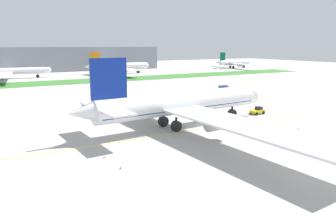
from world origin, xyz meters
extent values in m
plane|color=#ADAAA5|center=(0.00, 0.00, 0.00)|extent=(600.00, 600.00, 0.00)
cube|color=yellow|center=(0.00, -2.61, 0.00)|extent=(280.00, 0.36, 0.01)
cube|color=#38722D|center=(0.00, 113.23, 0.05)|extent=(320.00, 24.00, 0.10)
cylinder|color=white|center=(-3.94, 1.78, 5.88)|extent=(43.99, 8.12, 5.23)
cube|color=navy|center=(-3.94, 1.78, 4.97)|extent=(42.22, 7.58, 0.63)
sphere|color=white|center=(19.31, 3.32, 5.88)|extent=(4.97, 4.97, 4.97)
cone|color=white|center=(-28.11, 0.17, 6.27)|extent=(6.03, 4.81, 4.44)
cube|color=navy|center=(-22.28, 0.56, 12.68)|extent=(7.89, 1.04, 8.36)
cube|color=white|center=(-23.50, 5.72, 6.66)|extent=(5.36, 8.66, 0.37)
cube|color=white|center=(-22.80, -4.71, 6.66)|extent=(5.36, 8.66, 0.37)
cube|color=white|center=(-7.61, 23.88, 5.23)|extent=(12.21, 39.92, 0.42)
cube|color=white|center=(-4.65, -20.62, 5.23)|extent=(12.21, 39.92, 0.42)
cylinder|color=#B7BABF|center=(-5.71, 15.13, 3.65)|extent=(5.15, 3.20, 2.87)
cylinder|color=black|center=(-3.23, 15.29, 3.65)|extent=(0.63, 3.04, 3.02)
cylinder|color=#B7BABF|center=(-3.93, -11.69, 3.65)|extent=(5.15, 3.20, 2.87)
cylinder|color=black|center=(-1.45, -11.53, 3.65)|extent=(0.63, 3.04, 3.02)
cylinder|color=black|center=(12.64, 2.88, 2.25)|extent=(0.55, 0.55, 2.03)
cylinder|color=black|center=(12.64, 2.88, 1.24)|extent=(2.55, 1.28, 2.48)
cylinder|color=black|center=(-7.62, 4.28, 2.25)|extent=(0.55, 0.55, 2.03)
cylinder|color=black|center=(-7.62, 4.28, 1.24)|extent=(2.55, 1.28, 2.48)
cylinder|color=black|center=(-7.25, -1.19, 2.25)|extent=(0.55, 0.55, 2.03)
cylinder|color=black|center=(-7.25, -1.19, 1.24)|extent=(2.55, 1.28, 2.48)
cube|color=black|center=(18.53, 3.27, 6.53)|extent=(2.09, 4.03, 0.94)
sphere|color=black|center=(-20.70, 3.23, 6.35)|extent=(0.37, 0.37, 0.37)
sphere|color=black|center=(-15.96, 3.55, 6.35)|extent=(0.37, 0.37, 0.37)
sphere|color=black|center=(-11.22, 3.86, 6.35)|extent=(0.37, 0.37, 0.37)
sphere|color=black|center=(-6.48, 4.18, 6.35)|extent=(0.37, 0.37, 0.37)
sphere|color=black|center=(-1.74, 4.49, 6.35)|extent=(0.37, 0.37, 0.37)
sphere|color=black|center=(2.99, 4.81, 6.35)|extent=(0.37, 0.37, 0.37)
sphere|color=black|center=(7.73, 5.12, 6.35)|extent=(0.37, 0.37, 0.37)
sphere|color=black|center=(12.47, 5.44, 6.35)|extent=(0.37, 0.37, 0.37)
cube|color=yellow|center=(22.51, 3.54, 0.83)|extent=(4.27, 2.48, 0.77)
cube|color=black|center=(23.13, 3.58, 1.67)|extent=(1.60, 1.78, 0.90)
cylinder|color=black|center=(19.54, 3.34, 0.60)|extent=(1.80, 0.24, 0.12)
cylinder|color=black|center=(21.13, 2.34, 0.45)|extent=(0.92, 0.41, 0.90)
cylinder|color=black|center=(20.99, 4.54, 0.45)|extent=(0.92, 0.41, 0.90)
cylinder|color=black|center=(24.02, 2.53, 0.45)|extent=(0.92, 0.41, 0.90)
cylinder|color=black|center=(23.88, 4.73, 0.45)|extent=(0.92, 0.41, 0.90)
cylinder|color=black|center=(6.20, -7.03, 0.42)|extent=(0.12, 0.12, 0.84)
cylinder|color=#BFE519|center=(6.07, -6.97, 1.10)|extent=(0.10, 0.10, 0.53)
cylinder|color=black|center=(6.38, -7.11, 0.42)|extent=(0.12, 0.12, 0.84)
cylinder|color=#BFE519|center=(6.51, -7.17, 1.10)|extent=(0.10, 0.10, 0.53)
cube|color=#BFE519|center=(6.29, -7.07, 1.13)|extent=(0.50, 0.41, 0.59)
sphere|color=tan|center=(6.29, -7.07, 1.55)|extent=(0.23, 0.23, 0.23)
cube|color=#F2590C|center=(-27.40, -10.33, 0.01)|extent=(0.36, 0.36, 0.03)
cone|color=#F2590C|center=(-27.40, -10.33, 0.31)|extent=(0.28, 0.28, 0.55)
cylinder|color=white|center=(-27.40, -10.33, 0.33)|extent=(0.17, 0.17, 0.06)
cube|color=#F2590C|center=(18.31, -14.13, 0.01)|extent=(0.36, 0.36, 0.03)
cone|color=#F2590C|center=(18.31, -14.13, 0.31)|extent=(0.28, 0.28, 0.55)
cylinder|color=white|center=(18.31, -14.13, 0.33)|extent=(0.17, 0.17, 0.06)
cube|color=#F2590C|center=(-26.78, -16.49, 0.01)|extent=(0.36, 0.36, 0.03)
cone|color=#F2590C|center=(-26.78, -16.49, 0.31)|extent=(0.28, 0.28, 0.55)
cylinder|color=white|center=(-26.78, -16.49, 0.33)|extent=(0.17, 0.17, 0.06)
cube|color=#B21E19|center=(39.79, 33.90, 1.84)|extent=(4.55, 2.45, 2.79)
cube|color=#B21E19|center=(36.94, 33.81, 1.39)|extent=(1.81, 2.26, 1.89)
cube|color=#263347|center=(36.13, 33.78, 1.77)|extent=(0.14, 1.93, 0.83)
cylinder|color=black|center=(36.97, 32.66, 0.45)|extent=(0.91, 0.33, 0.90)
cylinder|color=black|center=(36.90, 34.95, 0.45)|extent=(0.91, 0.33, 0.90)
cylinder|color=black|center=(40.95, 32.79, 0.45)|extent=(0.91, 0.33, 0.90)
cylinder|color=black|center=(40.87, 35.09, 0.45)|extent=(0.91, 0.33, 0.90)
cube|color=#33478C|center=(42.75, 43.69, 1.60)|extent=(3.58, 2.31, 2.30)
cube|color=#33478C|center=(44.96, 43.55, 1.26)|extent=(1.47, 2.09, 1.62)
cube|color=#263347|center=(45.58, 43.51, 1.59)|extent=(0.20, 1.76, 0.71)
cylinder|color=black|center=(45.03, 44.59, 0.45)|extent=(0.92, 0.36, 0.90)
cylinder|color=black|center=(44.89, 42.51, 0.45)|extent=(0.92, 0.36, 0.90)
cylinder|color=black|center=(41.96, 44.79, 0.45)|extent=(0.92, 0.36, 0.90)
cylinder|color=black|center=(41.82, 42.71, 0.45)|extent=(0.92, 0.36, 0.90)
cylinder|color=white|center=(-32.03, 147.53, 4.39)|extent=(41.59, 8.23, 3.90)
cube|color=#661472|center=(-32.03, 147.53, 3.71)|extent=(39.91, 7.75, 0.47)
sphere|color=white|center=(-10.37, 145.24, 4.39)|extent=(3.71, 3.71, 3.71)
cube|color=white|center=(-31.92, 168.21, 3.90)|extent=(12.98, 38.02, 0.31)
cube|color=white|center=(-36.25, 127.28, 3.90)|extent=(12.98, 38.02, 0.31)
cylinder|color=#B7BABF|center=(-31.57, 159.74, 2.72)|extent=(3.91, 2.52, 2.15)
cylinder|color=black|center=(-29.73, 159.55, 2.72)|extent=(0.56, 2.27, 2.25)
cylinder|color=#B7BABF|center=(-34.14, 135.48, 2.72)|extent=(3.91, 2.52, 2.15)
cylinder|color=black|center=(-32.29, 135.29, 2.72)|extent=(0.56, 2.27, 2.25)
cylinder|color=black|center=(-16.38, 145.87, 1.68)|extent=(0.41, 0.41, 1.51)
cylinder|color=black|center=(-16.38, 145.87, 0.93)|extent=(1.93, 1.02, 1.85)
cylinder|color=black|center=(-35.11, 149.91, 1.68)|extent=(0.41, 0.41, 1.51)
cylinder|color=black|center=(-35.11, 149.91, 0.93)|extent=(1.93, 1.02, 1.85)
cylinder|color=black|center=(-35.54, 145.84, 1.68)|extent=(0.41, 0.41, 1.51)
cylinder|color=black|center=(-35.54, 145.84, 0.93)|extent=(1.93, 1.02, 1.85)
cylinder|color=white|center=(35.79, 147.32, 5.17)|extent=(37.79, 6.16, 4.59)
cube|color=orange|center=(35.79, 147.32, 4.36)|extent=(36.27, 5.73, 0.55)
sphere|color=white|center=(55.85, 146.48, 5.17)|extent=(4.36, 4.36, 4.36)
cone|color=white|center=(14.93, 148.19, 5.51)|extent=(5.21, 4.11, 3.90)
cube|color=orange|center=(20.00, 147.98, 11.13)|extent=(6.79, 0.74, 7.35)
cube|color=white|center=(19.44, 152.60, 5.85)|extent=(4.44, 7.51, 0.32)
cube|color=white|center=(19.06, 143.42, 5.85)|extent=(4.44, 7.51, 0.32)
cube|color=white|center=(34.71, 166.61, 4.59)|extent=(9.68, 34.18, 0.37)
cube|color=white|center=(33.11, 128.18, 4.59)|extent=(9.68, 34.18, 0.37)
cylinder|color=#B7BABF|center=(35.52, 158.95, 3.20)|extent=(4.46, 2.71, 2.53)
cylinder|color=black|center=(37.70, 158.86, 3.20)|extent=(0.49, 2.67, 2.65)
cylinder|color=#B7BABF|center=(34.55, 135.75, 3.20)|extent=(4.46, 2.71, 2.53)
cylinder|color=black|center=(36.73, 135.66, 3.20)|extent=(0.49, 2.67, 2.65)
cylinder|color=black|center=(50.08, 146.72, 1.98)|extent=(0.48, 0.48, 1.78)
cylinder|color=black|center=(50.08, 146.72, 1.09)|extent=(2.22, 1.07, 2.18)
cylinder|color=black|center=(32.88, 149.85, 1.98)|extent=(0.48, 0.48, 1.78)
cylinder|color=black|center=(32.88, 149.85, 1.09)|extent=(2.22, 1.07, 2.18)
cylinder|color=black|center=(32.68, 145.03, 1.98)|extent=(0.48, 0.48, 1.78)
cylinder|color=black|center=(32.68, 145.03, 1.09)|extent=(2.22, 1.07, 2.18)
cylinder|color=white|center=(141.28, 151.12, 4.65)|extent=(28.36, 5.85, 4.13)
cube|color=#055938|center=(141.28, 151.12, 3.92)|extent=(27.22, 5.45, 0.50)
sphere|color=white|center=(156.47, 150.19, 4.65)|extent=(3.92, 3.92, 3.92)
cone|color=white|center=(125.37, 152.10, 4.95)|extent=(4.75, 3.78, 3.51)
cube|color=#055938|center=(129.47, 151.85, 10.01)|extent=(5.09, 0.72, 6.61)
cube|color=white|center=(129.16, 156.00, 5.26)|extent=(3.50, 6.78, 0.29)
cube|color=white|center=(128.66, 147.76, 5.26)|extent=(3.50, 6.78, 0.29)
cube|color=white|center=(140.78, 165.92, 4.13)|extent=(7.74, 25.68, 0.33)
cube|color=white|center=(138.97, 136.50, 4.13)|extent=(7.74, 25.68, 0.33)
cylinder|color=#B7BABF|center=(141.27, 160.18, 2.88)|extent=(4.05, 2.51, 2.27)
cylinder|color=black|center=(143.23, 160.06, 2.88)|extent=(0.49, 2.40, 2.38)
cylinder|color=#B7BABF|center=(140.16, 142.14, 2.88)|extent=(4.05, 2.51, 2.27)
cylinder|color=black|center=(142.12, 142.02, 2.88)|extent=(0.49, 2.40, 2.38)
cylinder|color=black|center=(151.96, 150.47, 1.78)|extent=(0.43, 0.43, 1.60)
cylinder|color=black|center=(151.96, 150.47, 0.98)|extent=(2.01, 1.00, 1.96)
cylinder|color=black|center=(139.16, 153.43, 1.78)|extent=(0.43, 0.43, 1.60)
cylinder|color=black|center=(139.16, 153.43, 0.98)|extent=(2.01, 1.00, 1.96)
cylinder|color=black|center=(138.90, 149.10, 1.78)|extent=(0.43, 0.43, 1.60)
cylinder|color=black|center=(138.90, 149.10, 0.98)|extent=(2.01, 1.00, 1.96)
cube|color=gray|center=(18.61, 191.51, 9.00)|extent=(129.95, 20.00, 18.00)
camera|label=1|loc=(-44.23, -62.68, 19.40)|focal=34.67mm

